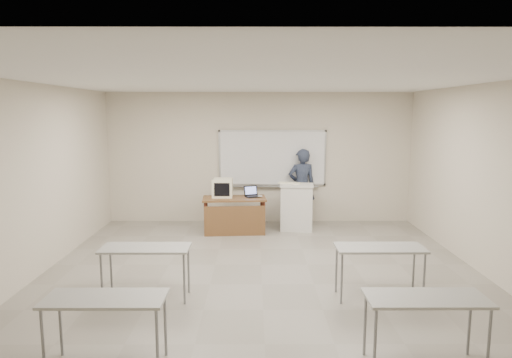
{
  "coord_description": "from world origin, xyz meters",
  "views": [
    {
      "loc": [
        -0.11,
        -6.51,
        2.55
      ],
      "look_at": [
        -0.08,
        2.2,
        1.27
      ],
      "focal_mm": 32.0,
      "sensor_mm": 36.0,
      "label": 1
    }
  ],
  "objects_px": {
    "laptop": "(253,194)",
    "mouse": "(260,196)",
    "podium": "(296,207)",
    "instructor_desk": "(234,209)",
    "whiteboard": "(272,159)",
    "presenter": "(302,186)",
    "crt_monitor": "(223,188)",
    "keyboard": "(290,183)"
  },
  "relations": [
    {
      "from": "crt_monitor",
      "to": "laptop",
      "type": "relative_size",
      "value": 1.57
    },
    {
      "from": "instructor_desk",
      "to": "whiteboard",
      "type": "bearing_deg",
      "value": 48.11
    },
    {
      "from": "whiteboard",
      "to": "instructor_desk",
      "type": "height_order",
      "value": "whiteboard"
    },
    {
      "from": "laptop",
      "to": "mouse",
      "type": "relative_size",
      "value": 2.88
    },
    {
      "from": "laptop",
      "to": "presenter",
      "type": "relative_size",
      "value": 0.18
    },
    {
      "from": "crt_monitor",
      "to": "mouse",
      "type": "distance_m",
      "value": 0.82
    },
    {
      "from": "podium",
      "to": "mouse",
      "type": "relative_size",
      "value": 9.54
    },
    {
      "from": "instructor_desk",
      "to": "crt_monitor",
      "type": "height_order",
      "value": "crt_monitor"
    },
    {
      "from": "podium",
      "to": "presenter",
      "type": "height_order",
      "value": "presenter"
    },
    {
      "from": "instructor_desk",
      "to": "keyboard",
      "type": "relative_size",
      "value": 2.73
    },
    {
      "from": "instructor_desk",
      "to": "presenter",
      "type": "height_order",
      "value": "presenter"
    },
    {
      "from": "crt_monitor",
      "to": "whiteboard",
      "type": "bearing_deg",
      "value": 38.78
    },
    {
      "from": "presenter",
      "to": "podium",
      "type": "bearing_deg",
      "value": 66.79
    },
    {
      "from": "instructor_desk",
      "to": "presenter",
      "type": "relative_size",
      "value": 0.77
    },
    {
      "from": "whiteboard",
      "to": "keyboard",
      "type": "xyz_separation_m",
      "value": [
        0.35,
        -0.69,
        -0.46
      ]
    },
    {
      "from": "instructor_desk",
      "to": "laptop",
      "type": "xyz_separation_m",
      "value": [
        0.4,
        0.24,
        0.28
      ]
    },
    {
      "from": "whiteboard",
      "to": "crt_monitor",
      "type": "relative_size",
      "value": 5.22
    },
    {
      "from": "podium",
      "to": "laptop",
      "type": "height_order",
      "value": "podium"
    },
    {
      "from": "podium",
      "to": "presenter",
      "type": "bearing_deg",
      "value": 80.49
    },
    {
      "from": "podium",
      "to": "keyboard",
      "type": "bearing_deg",
      "value": 157.52
    },
    {
      "from": "whiteboard",
      "to": "keyboard",
      "type": "height_order",
      "value": "whiteboard"
    },
    {
      "from": "whiteboard",
      "to": "crt_monitor",
      "type": "height_order",
      "value": "whiteboard"
    },
    {
      "from": "laptop",
      "to": "presenter",
      "type": "xyz_separation_m",
      "value": [
        1.12,
        0.72,
        0.06
      ]
    },
    {
      "from": "podium",
      "to": "laptop",
      "type": "relative_size",
      "value": 3.31
    },
    {
      "from": "laptop",
      "to": "presenter",
      "type": "distance_m",
      "value": 1.33
    },
    {
      "from": "whiteboard",
      "to": "instructor_desk",
      "type": "xyz_separation_m",
      "value": [
        -0.84,
        -1.08,
        -0.95
      ]
    },
    {
      "from": "mouse",
      "to": "laptop",
      "type": "bearing_deg",
      "value": 165.14
    },
    {
      "from": "instructor_desk",
      "to": "laptop",
      "type": "height_order",
      "value": "laptop"
    },
    {
      "from": "instructor_desk",
      "to": "presenter",
      "type": "bearing_deg",
      "value": 28.26
    },
    {
      "from": "podium",
      "to": "instructor_desk",
      "type": "bearing_deg",
      "value": -161.32
    },
    {
      "from": "mouse",
      "to": "keyboard",
      "type": "distance_m",
      "value": 0.73
    },
    {
      "from": "mouse",
      "to": "presenter",
      "type": "relative_size",
      "value": 0.06
    },
    {
      "from": "laptop",
      "to": "presenter",
      "type": "height_order",
      "value": "presenter"
    },
    {
      "from": "podium",
      "to": "mouse",
      "type": "bearing_deg",
      "value": -163.56
    },
    {
      "from": "podium",
      "to": "keyboard",
      "type": "xyz_separation_m",
      "value": [
        -0.15,
        0.08,
        0.51
      ]
    },
    {
      "from": "crt_monitor",
      "to": "laptop",
      "type": "height_order",
      "value": "crt_monitor"
    },
    {
      "from": "instructor_desk",
      "to": "mouse",
      "type": "distance_m",
      "value": 0.62
    },
    {
      "from": "laptop",
      "to": "mouse",
      "type": "distance_m",
      "value": 0.17
    },
    {
      "from": "keyboard",
      "to": "presenter",
      "type": "xyz_separation_m",
      "value": [
        0.32,
        0.56,
        -0.16
      ]
    },
    {
      "from": "whiteboard",
      "to": "laptop",
      "type": "distance_m",
      "value": 1.17
    },
    {
      "from": "whiteboard",
      "to": "podium",
      "type": "distance_m",
      "value": 1.34
    },
    {
      "from": "podium",
      "to": "mouse",
      "type": "xyz_separation_m",
      "value": [
        -0.79,
        -0.15,
        0.27
      ]
    }
  ]
}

